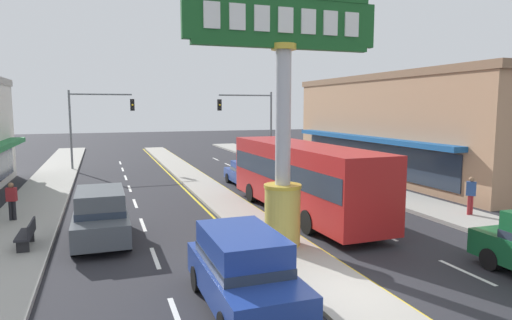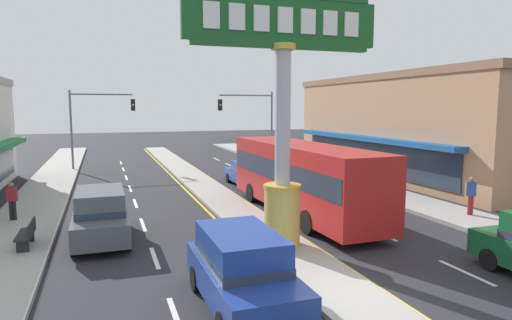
{
  "view_description": "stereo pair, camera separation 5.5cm",
  "coord_description": "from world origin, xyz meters",
  "px_view_note": "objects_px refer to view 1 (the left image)",
  "views": [
    {
      "loc": [
        -5.88,
        -9.68,
        4.95
      ],
      "look_at": [
        0.59,
        8.82,
        2.6
      ],
      "focal_mm": 31.25,
      "sensor_mm": 36.0,
      "label": 1
    },
    {
      "loc": [
        -5.83,
        -9.69,
        4.95
      ],
      "look_at": [
        0.59,
        8.82,
        2.6
      ],
      "focal_mm": 31.25,
      "sensor_mm": 36.0,
      "label": 2
    }
  ],
  "objects_px": {
    "traffic_light_left_side": "(94,116)",
    "suv_far_right_lane": "(243,269)",
    "suv_mid_left_lane": "(101,215)",
    "traffic_light_right_side": "(252,115)",
    "bus_far_left_oncoming": "(301,175)",
    "pedestrian_near_kerb": "(12,199)",
    "sedan_near_right_lane": "(246,173)",
    "storefront_right": "(416,126)",
    "district_sign": "(283,120)",
    "pedestrian_far_side": "(471,193)",
    "street_bench": "(27,234)"
  },
  "relations": [
    {
      "from": "traffic_light_left_side",
      "to": "suv_far_right_lane",
      "type": "distance_m",
      "value": 27.16
    },
    {
      "from": "sedan_near_right_lane",
      "to": "pedestrian_near_kerb",
      "type": "height_order",
      "value": "pedestrian_near_kerb"
    },
    {
      "from": "district_sign",
      "to": "pedestrian_far_side",
      "type": "relative_size",
      "value": 5.04
    },
    {
      "from": "district_sign",
      "to": "sedan_near_right_lane",
      "type": "relative_size",
      "value": 1.98
    },
    {
      "from": "traffic_light_right_side",
      "to": "suv_far_right_lane",
      "type": "xyz_separation_m",
      "value": [
        -8.98,
        -25.77,
        -3.26
      ]
    },
    {
      "from": "suv_mid_left_lane",
      "to": "pedestrian_near_kerb",
      "type": "distance_m",
      "value": 5.12
    },
    {
      "from": "pedestrian_near_kerb",
      "to": "suv_mid_left_lane",
      "type": "bearing_deg",
      "value": -46.4
    },
    {
      "from": "traffic_light_right_side",
      "to": "sedan_near_right_lane",
      "type": "distance_m",
      "value": 10.72
    },
    {
      "from": "district_sign",
      "to": "suv_mid_left_lane",
      "type": "relative_size",
      "value": 1.86
    },
    {
      "from": "traffic_light_right_side",
      "to": "bus_far_left_oncoming",
      "type": "xyz_separation_m",
      "value": [
        -3.59,
        -17.58,
        -2.38
      ]
    },
    {
      "from": "storefront_right",
      "to": "suv_mid_left_lane",
      "type": "xyz_separation_m",
      "value": [
        -21.39,
        -9.17,
        -2.59
      ]
    },
    {
      "from": "traffic_light_left_side",
      "to": "bus_far_left_oncoming",
      "type": "xyz_separation_m",
      "value": [
        8.98,
        -18.53,
        -2.38
      ]
    },
    {
      "from": "suv_far_right_lane",
      "to": "pedestrian_near_kerb",
      "type": "distance_m",
      "value": 12.69
    },
    {
      "from": "traffic_light_left_side",
      "to": "sedan_near_right_lane",
      "type": "relative_size",
      "value": 1.44
    },
    {
      "from": "sedan_near_right_lane",
      "to": "suv_mid_left_lane",
      "type": "bearing_deg",
      "value": -133.08
    },
    {
      "from": "sedan_near_right_lane",
      "to": "suv_mid_left_lane",
      "type": "xyz_separation_m",
      "value": [
        -8.69,
        -9.29,
        0.2
      ]
    },
    {
      "from": "traffic_light_left_side",
      "to": "pedestrian_near_kerb",
      "type": "xyz_separation_m",
      "value": [
        -3.24,
        -16.04,
        -3.16
      ]
    },
    {
      "from": "traffic_light_right_side",
      "to": "sedan_near_right_lane",
      "type": "bearing_deg",
      "value": -110.68
    },
    {
      "from": "suv_far_right_lane",
      "to": "traffic_light_left_side",
      "type": "bearing_deg",
      "value": 97.64
    },
    {
      "from": "traffic_light_left_side",
      "to": "street_bench",
      "type": "xyz_separation_m",
      "value": [
        -2.1,
        -20.28,
        -3.6
      ]
    },
    {
      "from": "district_sign",
      "to": "traffic_light_left_side",
      "type": "bearing_deg",
      "value": 105.41
    },
    {
      "from": "storefront_right",
      "to": "suv_mid_left_lane",
      "type": "height_order",
      "value": "storefront_right"
    },
    {
      "from": "district_sign",
      "to": "sedan_near_right_lane",
      "type": "xyz_separation_m",
      "value": [
        2.7,
        12.33,
        -3.71
      ]
    },
    {
      "from": "district_sign",
      "to": "suv_far_right_lane",
      "type": "height_order",
      "value": "district_sign"
    },
    {
      "from": "storefront_right",
      "to": "traffic_light_right_side",
      "type": "relative_size",
      "value": 3.42
    },
    {
      "from": "storefront_right",
      "to": "pedestrian_far_side",
      "type": "bearing_deg",
      "value": -118.0
    },
    {
      "from": "district_sign",
      "to": "sedan_near_right_lane",
      "type": "distance_m",
      "value": 13.16
    },
    {
      "from": "suv_mid_left_lane",
      "to": "pedestrian_far_side",
      "type": "bearing_deg",
      "value": -7.03
    },
    {
      "from": "bus_far_left_oncoming",
      "to": "pedestrian_near_kerb",
      "type": "relative_size",
      "value": 7.0
    },
    {
      "from": "traffic_light_right_side",
      "to": "street_bench",
      "type": "xyz_separation_m",
      "value": [
        -14.66,
        -19.32,
        -3.6
      ]
    },
    {
      "from": "street_bench",
      "to": "storefront_right",
      "type": "bearing_deg",
      "value": 22.21
    },
    {
      "from": "traffic_light_right_side",
      "to": "street_bench",
      "type": "height_order",
      "value": "traffic_light_right_side"
    },
    {
      "from": "district_sign",
      "to": "storefront_right",
      "type": "relative_size",
      "value": 0.4
    },
    {
      "from": "storefront_right",
      "to": "pedestrian_far_side",
      "type": "distance_m",
      "value": 12.79
    },
    {
      "from": "storefront_right",
      "to": "bus_far_left_oncoming",
      "type": "distance_m",
      "value": 15.08
    },
    {
      "from": "district_sign",
      "to": "pedestrian_near_kerb",
      "type": "distance_m",
      "value": 12.16
    },
    {
      "from": "pedestrian_near_kerb",
      "to": "pedestrian_far_side",
      "type": "xyz_separation_m",
      "value": [
        19.02,
        -5.62,
        0.05
      ]
    },
    {
      "from": "storefront_right",
      "to": "suv_mid_left_lane",
      "type": "relative_size",
      "value": 4.61
    },
    {
      "from": "storefront_right",
      "to": "district_sign",
      "type": "bearing_deg",
      "value": -141.56
    },
    {
      "from": "suv_far_right_lane",
      "to": "traffic_light_right_side",
      "type": "bearing_deg",
      "value": 70.79
    },
    {
      "from": "storefront_right",
      "to": "traffic_light_left_side",
      "type": "relative_size",
      "value": 3.42
    },
    {
      "from": "traffic_light_right_side",
      "to": "suv_mid_left_lane",
      "type": "xyz_separation_m",
      "value": [
        -12.28,
        -18.79,
        -3.26
      ]
    },
    {
      "from": "suv_far_right_lane",
      "to": "suv_mid_left_lane",
      "type": "distance_m",
      "value": 7.72
    },
    {
      "from": "suv_far_right_lane",
      "to": "sedan_near_right_lane",
      "type": "bearing_deg",
      "value": 71.67
    },
    {
      "from": "bus_far_left_oncoming",
      "to": "pedestrian_far_side",
      "type": "relative_size",
      "value": 6.65
    },
    {
      "from": "sedan_near_right_lane",
      "to": "bus_far_left_oncoming",
      "type": "distance_m",
      "value": 8.15
    },
    {
      "from": "traffic_light_right_side",
      "to": "suv_mid_left_lane",
      "type": "relative_size",
      "value": 1.35
    },
    {
      "from": "storefront_right",
      "to": "bus_far_left_oncoming",
      "type": "xyz_separation_m",
      "value": [
        -12.7,
        -7.96,
        -1.71
      ]
    },
    {
      "from": "bus_far_left_oncoming",
      "to": "sedan_near_right_lane",
      "type": "bearing_deg",
      "value": 89.99
    },
    {
      "from": "traffic_light_left_side",
      "to": "pedestrian_far_side",
      "type": "relative_size",
      "value": 3.66
    }
  ]
}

